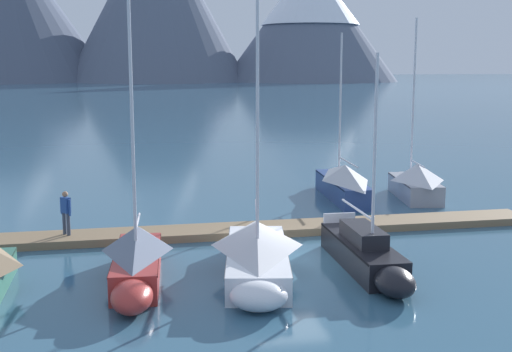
% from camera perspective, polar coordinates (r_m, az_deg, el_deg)
% --- Properties ---
extents(ground_plane, '(700.00, 700.00, 0.00)m').
position_cam_1_polar(ground_plane, '(23.60, 2.77, -7.19)').
color(ground_plane, '#335B75').
extents(mountain_shoulder_ridge, '(63.99, 63.99, 43.31)m').
position_cam_1_polar(mountain_shoulder_ridge, '(252.64, 4.61, 13.24)').
color(mountain_shoulder_ridge, slate).
rests_on(mountain_shoulder_ridge, ground).
extents(dock, '(22.77, 2.18, 0.30)m').
position_cam_1_polar(dock, '(27.33, 0.79, -4.53)').
color(dock, '#846B4C').
rests_on(dock, ground).
extents(sailboat_second_berth, '(1.89, 6.30, 8.63)m').
position_cam_1_polar(sailboat_second_berth, '(21.43, -10.05, -6.87)').
color(sailboat_second_berth, '#B2332D').
rests_on(sailboat_second_berth, ground).
extents(sailboat_mid_dock_port, '(3.05, 7.18, 8.95)m').
position_cam_1_polar(sailboat_mid_dock_port, '(21.83, 0.10, -6.41)').
color(sailboat_mid_dock_port, white).
rests_on(sailboat_mid_dock_port, ground).
extents(sailboat_mid_dock_starboard, '(1.49, 6.66, 7.10)m').
position_cam_1_polar(sailboat_mid_dock_starboard, '(22.62, 9.35, -6.53)').
color(sailboat_mid_dock_starboard, black).
rests_on(sailboat_mid_dock_starboard, ground).
extents(sailboat_far_berth, '(1.96, 7.19, 8.26)m').
position_cam_1_polar(sailboat_far_berth, '(34.22, 7.28, -0.46)').
color(sailboat_far_berth, navy).
rests_on(sailboat_far_berth, ground).
extents(sailboat_outer_slip, '(2.48, 5.65, 9.01)m').
position_cam_1_polar(sailboat_outer_slip, '(35.12, 13.24, -0.39)').
color(sailboat_outer_slip, '#93939E').
rests_on(sailboat_outer_slip, ground).
extents(person_on_dock, '(0.41, 0.47, 1.69)m').
position_cam_1_polar(person_on_dock, '(26.64, -15.78, -2.80)').
color(person_on_dock, '#384256').
rests_on(person_on_dock, dock).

